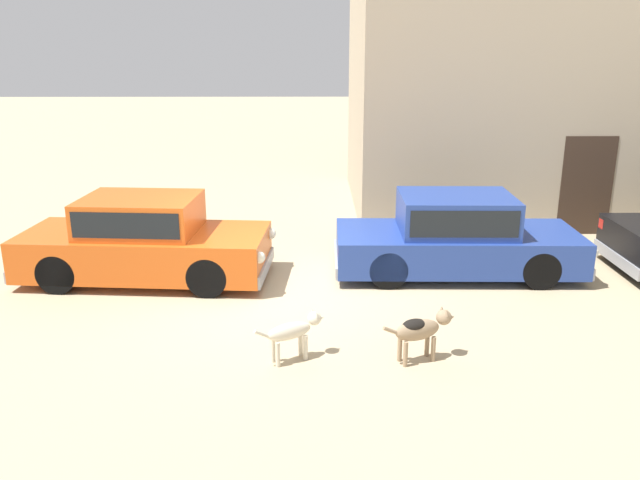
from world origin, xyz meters
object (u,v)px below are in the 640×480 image
object	(u,v)px
parked_sedan_nearest	(144,239)
stray_dog_tan	(421,328)
parked_sedan_second	(456,235)
stray_dog_spotted	(294,331)

from	to	relation	value
parked_sedan_nearest	stray_dog_tan	bearing A→B (deg)	-31.26
parked_sedan_second	stray_dog_spotted	size ratio (longest dim) A/B	4.83
parked_sedan_second	stray_dog_tan	xyz separation A→B (m)	(-1.14, -3.30, -0.25)
parked_sedan_second	stray_dog_tan	size ratio (longest dim) A/B	4.41
stray_dog_tan	parked_sedan_nearest	bearing A→B (deg)	124.28
stray_dog_spotted	stray_dog_tan	xyz separation A→B (m)	(1.63, -0.04, 0.05)
parked_sedan_nearest	stray_dog_spotted	xyz separation A→B (m)	(2.65, -3.02, -0.31)
parked_sedan_nearest	stray_dog_tan	world-z (taller)	parked_sedan_nearest
parked_sedan_second	stray_dog_spotted	distance (m)	4.29
parked_sedan_nearest	parked_sedan_second	bearing A→B (deg)	6.85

